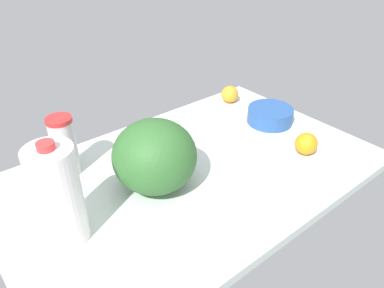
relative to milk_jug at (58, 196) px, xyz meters
The scene contains 7 objects.
countertop 45.64cm from the milk_jug, ahead, with size 120.00×76.00×3.00cm, color silver.
milk_jug is the anchor object (origin of this frame).
mixing_bowl 88.03cm from the milk_jug, ahead, with size 17.60×17.60×6.07cm, color #264D91.
tumbler_cup 28.94cm from the milk_jug, 65.28° to the left, with size 7.82×7.82×19.74cm.
watermelon 29.88cm from the milk_jug, ahead, with size 24.78×24.78×21.70cm, color #2D5F2A.
orange_beside_bowl 93.25cm from the milk_jug, 19.27° to the left, with size 7.31×7.31×7.31cm, color orange.
orange_near_front 81.50cm from the milk_jug, 10.61° to the right, with size 7.66×7.66×7.66cm, color orange.
Camera 1 is at (-61.79, -75.65, 74.72)cm, focal length 35.00 mm.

